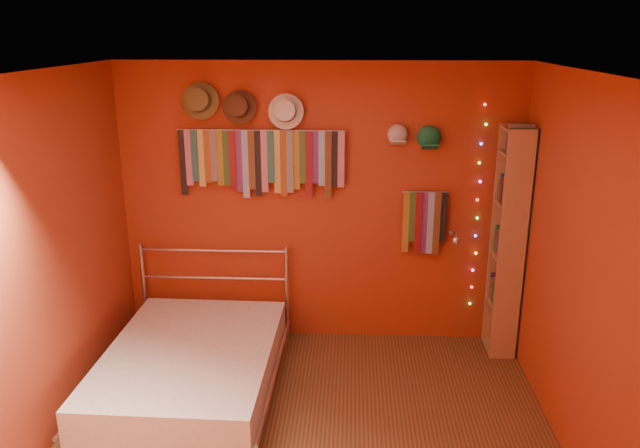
% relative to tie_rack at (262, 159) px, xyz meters
% --- Properties ---
extents(back_wall, '(3.50, 0.02, 2.50)m').
position_rel_tie_rack_xyz_m(back_wall, '(0.49, 0.07, -0.43)').
color(back_wall, maroon).
rests_on(back_wall, ground).
extents(right_wall, '(0.02, 3.50, 2.50)m').
position_rel_tie_rack_xyz_m(right_wall, '(2.24, -1.68, -0.43)').
color(right_wall, maroon).
rests_on(right_wall, ground).
extents(left_wall, '(0.02, 3.50, 2.50)m').
position_rel_tie_rack_xyz_m(left_wall, '(-1.26, -1.68, -0.43)').
color(left_wall, maroon).
rests_on(left_wall, ground).
extents(ceiling, '(3.50, 3.50, 0.02)m').
position_rel_tie_rack_xyz_m(ceiling, '(0.49, -1.68, 0.82)').
color(ceiling, white).
rests_on(ceiling, back_wall).
extents(tie_rack, '(1.45, 0.03, 0.60)m').
position_rel_tie_rack_xyz_m(tie_rack, '(0.00, 0.00, 0.00)').
color(tie_rack, silver).
rests_on(tie_rack, back_wall).
extents(small_tie_rack, '(0.40, 0.03, 0.57)m').
position_rel_tie_rack_xyz_m(small_tie_rack, '(1.41, 0.00, -0.53)').
color(small_tie_rack, silver).
rests_on(small_tie_rack, back_wall).
extents(fedora_olive, '(0.31, 0.17, 0.31)m').
position_rel_tie_rack_xyz_m(fedora_olive, '(-0.50, -0.03, 0.50)').
color(fedora_olive, brown).
rests_on(fedora_olive, back_wall).
extents(fedora_brown, '(0.29, 0.16, 0.28)m').
position_rel_tie_rack_xyz_m(fedora_brown, '(-0.18, -0.03, 0.45)').
color(fedora_brown, '#4C2F1B').
rests_on(fedora_brown, back_wall).
extents(fedora_white, '(0.30, 0.16, 0.29)m').
position_rel_tie_rack_xyz_m(fedora_white, '(0.21, -0.03, 0.42)').
color(fedora_white, silver).
rests_on(fedora_white, back_wall).
extents(cap_white, '(0.17, 0.22, 0.17)m').
position_rel_tie_rack_xyz_m(cap_white, '(1.15, 0.01, 0.22)').
color(cap_white, beige).
rests_on(cap_white, back_wall).
extents(cap_green, '(0.19, 0.24, 0.19)m').
position_rel_tie_rack_xyz_m(cap_green, '(1.42, 0.01, 0.20)').
color(cap_green, '#186D40').
rests_on(cap_green, back_wall).
extents(fairy_lights, '(0.06, 0.02, 1.82)m').
position_rel_tie_rack_xyz_m(fairy_lights, '(1.87, 0.03, -0.42)').
color(fairy_lights, '#FF3333').
rests_on(fairy_lights, back_wall).
extents(reading_lamp, '(0.08, 0.32, 0.10)m').
position_rel_tie_rack_xyz_m(reading_lamp, '(1.66, -0.18, -0.63)').
color(reading_lamp, silver).
rests_on(reading_lamp, back_wall).
extents(bookshelf, '(0.25, 0.34, 2.00)m').
position_rel_tie_rack_xyz_m(bookshelf, '(2.15, -0.15, -0.66)').
color(bookshelf, '#A17548').
rests_on(bookshelf, ground).
extents(bed, '(1.38, 1.87, 0.90)m').
position_rel_tie_rack_xyz_m(bed, '(-0.46, -0.98, -1.47)').
color(bed, silver).
rests_on(bed, ground).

